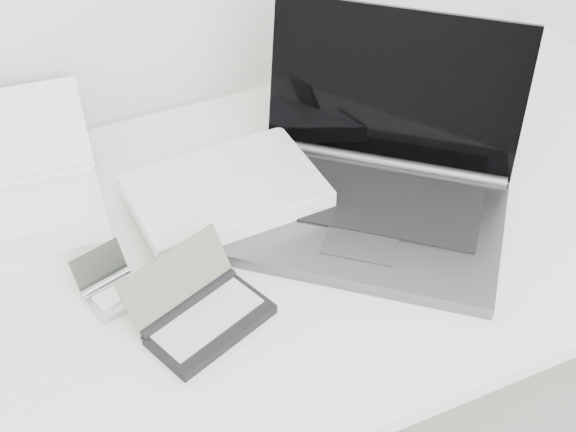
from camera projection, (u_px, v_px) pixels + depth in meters
name	position (u px, v px, depth m)	size (l,w,h in m)	color
desk	(294.00, 243.00, 1.36)	(1.60, 0.80, 0.73)	white
laptop_large	(329.00, 185.00, 1.33)	(0.66, 0.56, 0.29)	#595C5E
netbook_open_white	(14.00, 198.00, 1.34)	(0.32, 0.37, 0.12)	white
pda_silver	(112.00, 288.00, 1.20)	(0.10, 0.11, 0.07)	#BCBCC1
palmtop_charcoal	(201.00, 312.00, 1.16)	(0.22, 0.20, 0.09)	black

